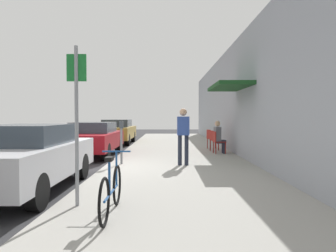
# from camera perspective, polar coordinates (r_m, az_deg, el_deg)

# --- Properties ---
(ground_plane) EXTENTS (60.00, 60.00, 0.00)m
(ground_plane) POSITION_cam_1_polar(r_m,az_deg,el_deg) (9.36, -11.60, -8.03)
(ground_plane) COLOR #2D2D30
(sidewalk_slab) EXTENTS (4.50, 32.00, 0.12)m
(sidewalk_slab) POSITION_cam_1_polar(r_m,az_deg,el_deg) (11.15, 2.02, -6.13)
(sidewalk_slab) COLOR #9E9B93
(sidewalk_slab) RESTS_ON ground_plane
(building_facade) EXTENTS (1.40, 32.00, 4.53)m
(building_facade) POSITION_cam_1_polar(r_m,az_deg,el_deg) (11.39, 14.21, 5.13)
(building_facade) COLOR #999EA8
(building_facade) RESTS_ON ground_plane
(parked_car_0) EXTENTS (1.80, 4.40, 1.41)m
(parked_car_0) POSITION_cam_1_polar(r_m,az_deg,el_deg) (7.33, -24.01, -5.02)
(parked_car_0) COLOR #B7B7BC
(parked_car_0) RESTS_ON ground_plane
(parked_car_1) EXTENTS (1.80, 4.40, 1.35)m
(parked_car_1) POSITION_cam_1_polar(r_m,az_deg,el_deg) (12.99, -13.16, -2.16)
(parked_car_1) COLOR maroon
(parked_car_1) RESTS_ON ground_plane
(parked_car_2) EXTENTS (1.80, 4.40, 1.40)m
(parked_car_2) POSITION_cam_1_polar(r_m,az_deg,el_deg) (18.74, -9.03, -0.90)
(parked_car_2) COLOR #A58433
(parked_car_2) RESTS_ON ground_plane
(parking_meter) EXTENTS (0.12, 0.10, 1.32)m
(parking_meter) POSITION_cam_1_polar(r_m,az_deg,el_deg) (9.85, -8.25, -2.34)
(parking_meter) COLOR slate
(parking_meter) RESTS_ON sidewalk_slab
(street_sign) EXTENTS (0.32, 0.06, 2.60)m
(street_sign) POSITION_cam_1_polar(r_m,az_deg,el_deg) (5.35, -15.98, 2.31)
(street_sign) COLOR gray
(street_sign) RESTS_ON sidewalk_slab
(bicycle_0) EXTENTS (0.46, 1.71, 0.90)m
(bicycle_0) POSITION_cam_1_polar(r_m,az_deg,el_deg) (4.87, -10.02, -11.34)
(bicycle_0) COLOR black
(bicycle_0) RESTS_ON sidewalk_slab
(cafe_chair_0) EXTENTS (0.49, 0.49, 0.87)m
(cafe_chair_0) POSITION_cam_1_polar(r_m,az_deg,el_deg) (12.65, 9.00, -2.64)
(cafe_chair_0) COLOR maroon
(cafe_chair_0) RESTS_ON sidewalk_slab
(seated_patron_0) EXTENTS (0.46, 0.39, 1.29)m
(seated_patron_0) POSITION_cam_1_polar(r_m,az_deg,el_deg) (12.65, 9.27, -1.77)
(seated_patron_0) COLOR #232838
(seated_patron_0) RESTS_ON sidewalk_slab
(cafe_chair_1) EXTENTS (0.53, 0.53, 0.87)m
(cafe_chair_1) POSITION_cam_1_polar(r_m,az_deg,el_deg) (13.49, 8.45, -2.37)
(cafe_chair_1) COLOR maroon
(cafe_chair_1) RESTS_ON sidewalk_slab
(cafe_chair_2) EXTENTS (0.53, 0.53, 0.87)m
(cafe_chair_2) POSITION_cam_1_polar(r_m,az_deg,el_deg) (14.43, 7.91, -2.11)
(cafe_chair_2) COLOR maroon
(cafe_chair_2) RESTS_ON sidewalk_slab
(pedestrian_standing) EXTENTS (0.36, 0.22, 1.70)m
(pedestrian_standing) POSITION_cam_1_polar(r_m,az_deg,el_deg) (9.49, 2.88, -1.06)
(pedestrian_standing) COLOR #232838
(pedestrian_standing) RESTS_ON sidewalk_slab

